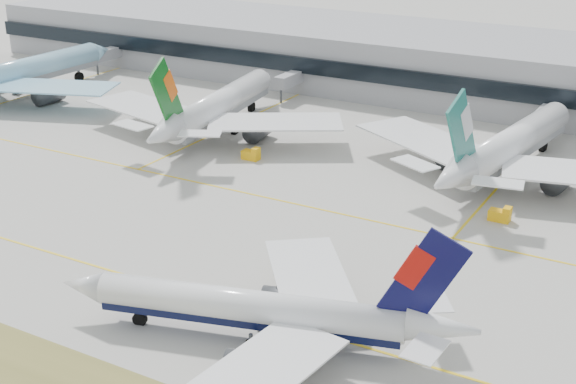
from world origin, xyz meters
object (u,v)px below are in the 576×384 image
Objects in this scene: taxiing_airliner at (264,311)px; terminal at (461,65)px; widebody_korean at (21,73)px; widebody_cathay at (509,147)px; widebody_eva at (217,108)px.

taxiing_airliner is 125.95m from terminal.
widebody_korean is 1.05× the size of widebody_cathay.
taxiing_airliner is 0.85× the size of widebody_cathay.
taxiing_airliner is 0.86× the size of widebody_eva.
taxiing_airliner is 84.79m from widebody_eva.
widebody_korean reaches higher than taxiing_airliner.
widebody_cathay is 0.22× the size of terminal.
widebody_eva is at bearing -121.29° from terminal.
terminal is (95.70, 57.32, 1.46)m from widebody_korean.
widebody_cathay reaches higher than widebody_eva.
widebody_eva is at bearing 101.82° from widebody_cathay.
taxiing_airliner is at bearing -119.12° from widebody_korean.
widebody_korean is at bearing -46.45° from taxiing_airliner.
terminal is (-27.21, 53.44, 1.68)m from widebody_cathay.
widebody_cathay is (62.54, 4.69, 0.05)m from widebody_eva.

